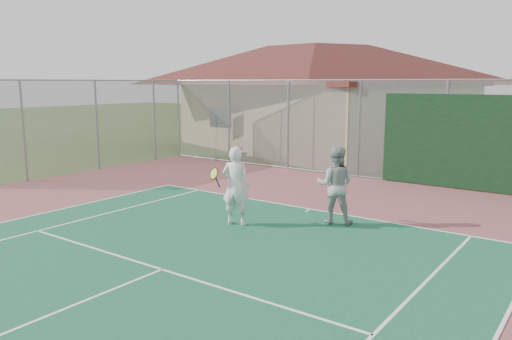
{
  "coord_description": "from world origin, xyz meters",
  "views": [
    {
      "loc": [
        6.52,
        0.37,
        3.42
      ],
      "look_at": [
        -0.87,
        10.54,
        1.2
      ],
      "focal_mm": 35.0,
      "sensor_mm": 36.0,
      "label": 1
    }
  ],
  "objects": [
    {
      "name": "player_white_front",
      "position": [
        -0.74,
        9.53,
        0.96
      ],
      "size": [
        1.02,
        0.79,
        1.9
      ],
      "rotation": [
        0.0,
        0.0,
        3.45
      ],
      "color": "white",
      "rests_on": "ground"
    },
    {
      "name": "back_fence",
      "position": [
        2.11,
        16.98,
        1.67
      ],
      "size": [
        20.08,
        0.11,
        3.53
      ],
      "color": "gray",
      "rests_on": "ground"
    },
    {
      "name": "player_grey_back",
      "position": [
        1.12,
        11.07,
        0.94
      ],
      "size": [
        1.12,
        1.01,
        1.89
      ],
      "rotation": [
        0.0,
        0.0,
        3.54
      ],
      "color": "#97999C",
      "rests_on": "ground"
    },
    {
      "name": "side_fence_left",
      "position": [
        -10.0,
        12.5,
        1.75
      ],
      "size": [
        0.08,
        9.0,
        3.5
      ],
      "color": "gray",
      "rests_on": "ground"
    },
    {
      "name": "bleachers",
      "position": [
        -7.13,
        20.01,
        0.53
      ],
      "size": [
        3.13,
        2.35,
        1.0
      ],
      "rotation": [
        0.0,
        0.0,
        0.34
      ],
      "color": "#B23D29",
      "rests_on": "ground"
    },
    {
      "name": "clubhouse",
      "position": [
        -6.27,
        23.25,
        3.18
      ],
      "size": [
        16.84,
        13.81,
        6.26
      ],
      "rotation": [
        0.0,
        0.0,
        -0.33
      ],
      "color": "tan",
      "rests_on": "ground"
    }
  ]
}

